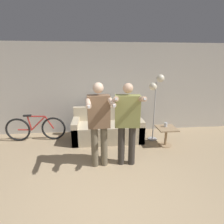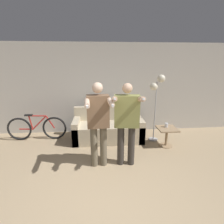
{
  "view_description": "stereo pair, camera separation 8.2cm",
  "coord_description": "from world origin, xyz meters",
  "px_view_note": "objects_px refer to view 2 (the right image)",
  "views": [
    {
      "loc": [
        -0.12,
        -1.93,
        2.08
      ],
      "look_at": [
        0.26,
        1.89,
        0.97
      ],
      "focal_mm": 28.0,
      "sensor_mm": 36.0,
      "label": 1
    },
    {
      "loc": [
        -0.04,
        -1.94,
        2.08
      ],
      "look_at": [
        0.26,
        1.89,
        0.97
      ],
      "focal_mm": 28.0,
      "sensor_mm": 36.0,
      "label": 2
    }
  ],
  "objects_px": {
    "cat": "(97,104)",
    "side_table": "(167,133)",
    "person_left": "(98,120)",
    "cup": "(166,125)",
    "floor_lamp": "(157,89)",
    "couch": "(108,129)",
    "bicycle": "(37,128)",
    "person_right": "(127,119)"
  },
  "relations": [
    {
      "from": "cat",
      "to": "floor_lamp",
      "type": "height_order",
      "value": "floor_lamp"
    },
    {
      "from": "person_left",
      "to": "bicycle",
      "type": "relative_size",
      "value": 1.09
    },
    {
      "from": "person_right",
      "to": "side_table",
      "type": "relative_size",
      "value": 3.51
    },
    {
      "from": "couch",
      "to": "side_table",
      "type": "distance_m",
      "value": 1.54
    },
    {
      "from": "person_left",
      "to": "bicycle",
      "type": "distance_m",
      "value": 2.28
    },
    {
      "from": "person_left",
      "to": "bicycle",
      "type": "bearing_deg",
      "value": 136.23
    },
    {
      "from": "couch",
      "to": "bicycle",
      "type": "xyz_separation_m",
      "value": [
        -1.94,
        0.13,
        0.05
      ]
    },
    {
      "from": "cat",
      "to": "floor_lamp",
      "type": "bearing_deg",
      "value": -16.11
    },
    {
      "from": "floor_lamp",
      "to": "bicycle",
      "type": "distance_m",
      "value": 3.37
    },
    {
      "from": "cup",
      "to": "floor_lamp",
      "type": "bearing_deg",
      "value": 121.77
    },
    {
      "from": "cup",
      "to": "person_left",
      "type": "bearing_deg",
      "value": -154.51
    },
    {
      "from": "floor_lamp",
      "to": "cup",
      "type": "xyz_separation_m",
      "value": [
        0.2,
        -0.32,
        -0.87
      ]
    },
    {
      "from": "side_table",
      "to": "cup",
      "type": "xyz_separation_m",
      "value": [
        -0.0,
        0.07,
        0.19
      ]
    },
    {
      "from": "cat",
      "to": "side_table",
      "type": "height_order",
      "value": "cat"
    },
    {
      "from": "floor_lamp",
      "to": "side_table",
      "type": "xyz_separation_m",
      "value": [
        0.2,
        -0.39,
        -1.05
      ]
    },
    {
      "from": "couch",
      "to": "person_right",
      "type": "relative_size",
      "value": 1.09
    },
    {
      "from": "person_right",
      "to": "cat",
      "type": "relative_size",
      "value": 3.19
    },
    {
      "from": "person_left",
      "to": "side_table",
      "type": "distance_m",
      "value": 1.97
    },
    {
      "from": "cup",
      "to": "cat",
      "type": "bearing_deg",
      "value": 156.21
    },
    {
      "from": "cup",
      "to": "bicycle",
      "type": "xyz_separation_m",
      "value": [
        -3.38,
        0.58,
        -0.2
      ]
    },
    {
      "from": "person_right",
      "to": "bicycle",
      "type": "relative_size",
      "value": 1.08
    },
    {
      "from": "couch",
      "to": "cat",
      "type": "relative_size",
      "value": 3.48
    },
    {
      "from": "couch",
      "to": "person_left",
      "type": "relative_size",
      "value": 1.08
    },
    {
      "from": "person_left",
      "to": "side_table",
      "type": "height_order",
      "value": "person_left"
    },
    {
      "from": "floor_lamp",
      "to": "side_table",
      "type": "height_order",
      "value": "floor_lamp"
    },
    {
      "from": "couch",
      "to": "side_table",
      "type": "relative_size",
      "value": 3.84
    },
    {
      "from": "couch",
      "to": "cat",
      "type": "height_order",
      "value": "cat"
    },
    {
      "from": "cat",
      "to": "side_table",
      "type": "distance_m",
      "value": 2.01
    },
    {
      "from": "person_right",
      "to": "floor_lamp",
      "type": "height_order",
      "value": "floor_lamp"
    },
    {
      "from": "cat",
      "to": "cup",
      "type": "bearing_deg",
      "value": -23.79
    },
    {
      "from": "couch",
      "to": "side_table",
      "type": "height_order",
      "value": "couch"
    },
    {
      "from": "couch",
      "to": "bicycle",
      "type": "bearing_deg",
      "value": 176.22
    },
    {
      "from": "couch",
      "to": "person_left",
      "type": "distance_m",
      "value": 1.47
    },
    {
      "from": "person_left",
      "to": "cat",
      "type": "bearing_deg",
      "value": 86.78
    },
    {
      "from": "side_table",
      "to": "person_left",
      "type": "bearing_deg",
      "value": -156.36
    },
    {
      "from": "couch",
      "to": "cat",
      "type": "bearing_deg",
      "value": 132.35
    },
    {
      "from": "person_left",
      "to": "side_table",
      "type": "xyz_separation_m",
      "value": [
        1.71,
        0.75,
        -0.64
      ]
    },
    {
      "from": "person_left",
      "to": "cup",
      "type": "xyz_separation_m",
      "value": [
        1.71,
        0.81,
        -0.45
      ]
    },
    {
      "from": "person_left",
      "to": "person_right",
      "type": "height_order",
      "value": "person_left"
    },
    {
      "from": "cat",
      "to": "floor_lamp",
      "type": "relative_size",
      "value": 0.3
    },
    {
      "from": "person_right",
      "to": "bicycle",
      "type": "distance_m",
      "value": 2.71
    },
    {
      "from": "couch",
      "to": "person_right",
      "type": "bearing_deg",
      "value": -76.89
    }
  ]
}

